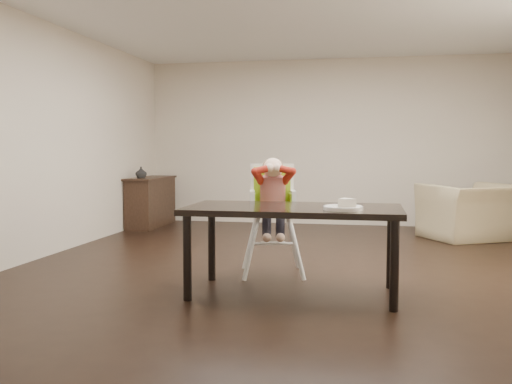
{
  "coord_description": "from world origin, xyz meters",
  "views": [
    {
      "loc": [
        0.63,
        -5.9,
        1.23
      ],
      "look_at": [
        -0.41,
        -0.61,
        0.83
      ],
      "focal_mm": 40.0,
      "sensor_mm": 36.0,
      "label": 1
    }
  ],
  "objects_px": {
    "armchair": "(471,203)",
    "sideboard": "(151,202)",
    "dining_table": "(293,216)",
    "high_chair": "(273,192)"
  },
  "relations": [
    {
      "from": "armchair",
      "to": "sideboard",
      "type": "distance_m",
      "value": 4.82
    },
    {
      "from": "armchair",
      "to": "dining_table",
      "type": "bearing_deg",
      "value": 30.87
    },
    {
      "from": "dining_table",
      "to": "sideboard",
      "type": "bearing_deg",
      "value": 126.03
    },
    {
      "from": "dining_table",
      "to": "armchair",
      "type": "relative_size",
      "value": 1.55
    },
    {
      "from": "sideboard",
      "to": "high_chair",
      "type": "bearing_deg",
      "value": -51.01
    },
    {
      "from": "dining_table",
      "to": "high_chair",
      "type": "xyz_separation_m",
      "value": [
        -0.31,
        0.77,
        0.14
      ]
    },
    {
      "from": "armchair",
      "to": "high_chair",
      "type": "bearing_deg",
      "value": 20.22
    },
    {
      "from": "high_chair",
      "to": "dining_table",
      "type": "bearing_deg",
      "value": -80.61
    },
    {
      "from": "dining_table",
      "to": "armchair",
      "type": "height_order",
      "value": "armchair"
    },
    {
      "from": "dining_table",
      "to": "sideboard",
      "type": "xyz_separation_m",
      "value": [
        -2.8,
        3.85,
        -0.27
      ]
    }
  ]
}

